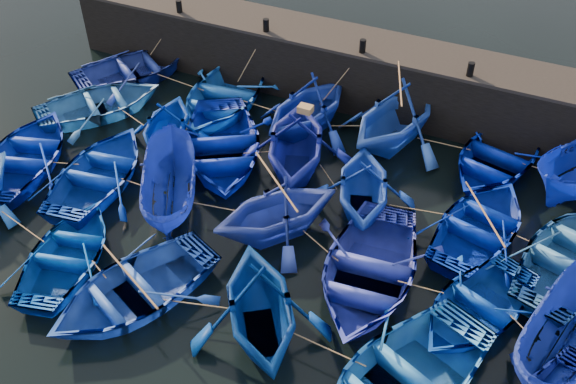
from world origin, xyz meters
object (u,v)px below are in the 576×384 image
at_px(boat_0, 134,68).
at_px(boat_13, 26,155).
at_px(wooden_crate, 305,109).
at_px(boat_8, 221,146).

height_order(boat_0, boat_13, boat_13).
bearing_deg(boat_13, boat_0, -105.12).
relative_size(boat_13, wooden_crate, 11.19).
bearing_deg(boat_8, wooden_crate, -21.46).
xyz_separation_m(boat_0, boat_13, (0.25, -6.68, 0.01)).
distance_m(boat_8, wooden_crate, 3.66).
bearing_deg(boat_13, boat_8, -167.74).
xyz_separation_m(boat_8, wooden_crate, (2.99, 0.55, 2.04)).
xyz_separation_m(boat_13, wooden_crate, (8.92, 3.92, 2.10)).
xyz_separation_m(boat_0, boat_8, (6.18, -3.32, 0.07)).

